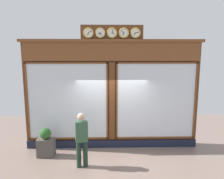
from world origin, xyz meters
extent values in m
cube|color=#5B3319|center=(0.00, -0.15, 1.90)|extent=(6.19, 0.30, 3.80)
cube|color=#191E33|center=(0.00, 0.02, 0.14)|extent=(6.19, 0.08, 0.28)
cube|color=brown|center=(0.00, 0.04, 3.48)|extent=(6.07, 0.08, 0.63)
cube|color=brown|center=(0.00, 0.02, 3.85)|extent=(6.32, 0.20, 0.10)
cube|color=silver|center=(-1.57, 0.01, 1.73)|extent=(2.75, 0.02, 2.67)
cube|color=brown|center=(-1.57, 0.04, 3.09)|extent=(2.85, 0.04, 0.05)
cube|color=brown|center=(-1.57, 0.04, 0.37)|extent=(2.85, 0.04, 0.05)
cube|color=brown|center=(-2.97, 0.04, 1.73)|extent=(0.05, 0.04, 2.77)
cube|color=brown|center=(-0.18, 0.04, 1.73)|extent=(0.05, 0.04, 2.77)
cube|color=silver|center=(1.57, 0.01, 1.73)|extent=(2.75, 0.02, 2.67)
cube|color=brown|center=(1.57, 0.04, 3.09)|extent=(2.85, 0.04, 0.05)
cube|color=brown|center=(1.57, 0.04, 0.37)|extent=(2.85, 0.04, 0.05)
cube|color=brown|center=(2.97, 0.04, 1.73)|extent=(0.05, 0.04, 2.77)
cube|color=brown|center=(0.18, 0.04, 1.73)|extent=(0.05, 0.04, 2.77)
cube|color=#5B3319|center=(0.00, 0.03, 1.73)|extent=(0.20, 0.10, 2.77)
cube|color=#5B3319|center=(0.00, -0.02, 4.10)|extent=(2.13, 0.06, 0.54)
cylinder|color=white|center=(-0.79, 0.06, 4.10)|extent=(0.28, 0.02, 0.28)
torus|color=gold|center=(-0.79, 0.06, 4.10)|extent=(0.35, 0.04, 0.35)
cube|color=black|center=(-0.76, 0.07, 4.07)|extent=(0.07, 0.01, 0.06)
cube|color=black|center=(-0.85, 0.07, 4.11)|extent=(0.12, 0.01, 0.03)
sphere|color=black|center=(-0.79, 0.08, 4.10)|extent=(0.02, 0.02, 0.02)
cylinder|color=white|center=(-0.40, 0.06, 4.10)|extent=(0.28, 0.02, 0.28)
torus|color=gold|center=(-0.40, 0.06, 4.10)|extent=(0.35, 0.05, 0.35)
cube|color=black|center=(-0.38, 0.07, 4.06)|extent=(0.05, 0.01, 0.08)
cube|color=black|center=(-0.35, 0.07, 4.14)|extent=(0.09, 0.01, 0.09)
sphere|color=black|center=(-0.40, 0.08, 4.10)|extent=(0.02, 0.02, 0.02)
cylinder|color=white|center=(0.00, 0.06, 4.10)|extent=(0.28, 0.02, 0.28)
torus|color=gold|center=(0.00, 0.06, 4.10)|extent=(0.35, 0.05, 0.35)
cube|color=black|center=(-0.04, 0.07, 4.09)|extent=(0.08, 0.01, 0.04)
cube|color=black|center=(-0.02, 0.07, 4.15)|extent=(0.05, 0.01, 0.11)
sphere|color=black|center=(0.00, 0.08, 4.10)|extent=(0.02, 0.02, 0.02)
cylinder|color=white|center=(0.40, 0.06, 4.10)|extent=(0.28, 0.02, 0.28)
torus|color=gold|center=(0.40, 0.06, 4.10)|extent=(0.34, 0.03, 0.34)
cube|color=black|center=(0.43, 0.07, 4.08)|extent=(0.08, 0.01, 0.05)
cube|color=black|center=(0.37, 0.07, 4.04)|extent=(0.05, 0.01, 0.12)
sphere|color=black|center=(0.40, 0.08, 4.10)|extent=(0.02, 0.02, 0.02)
cylinder|color=white|center=(0.79, 0.06, 4.10)|extent=(0.28, 0.02, 0.28)
torus|color=gold|center=(0.79, 0.06, 4.10)|extent=(0.35, 0.04, 0.35)
cube|color=black|center=(0.81, 0.07, 4.06)|extent=(0.05, 0.01, 0.08)
cube|color=black|center=(0.74, 0.07, 4.13)|extent=(0.11, 0.01, 0.07)
sphere|color=black|center=(0.79, 0.08, 4.10)|extent=(0.02, 0.02, 0.02)
cylinder|color=#1C2F21|center=(1.04, 1.38, 0.41)|extent=(0.14, 0.14, 0.82)
cylinder|color=#1C2F21|center=(0.84, 1.34, 0.41)|extent=(0.14, 0.14, 0.82)
cube|color=#33563D|center=(0.94, 1.36, 1.13)|extent=(0.40, 0.29, 0.62)
sphere|color=tan|center=(0.94, 1.36, 1.58)|extent=(0.22, 0.22, 0.22)
cube|color=#4C4742|center=(2.23, 0.64, 0.31)|extent=(0.56, 0.36, 0.62)
sphere|color=#285623|center=(2.23, 0.64, 0.80)|extent=(0.37, 0.37, 0.37)
camera|label=1|loc=(0.17, 7.33, 3.37)|focal=33.73mm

